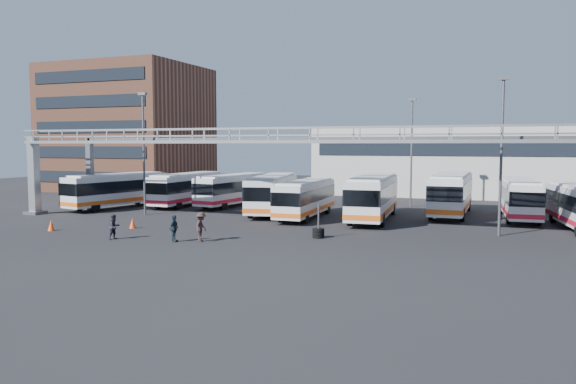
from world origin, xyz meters
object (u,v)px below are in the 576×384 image
(light_pole_left, at_px, (144,147))
(pedestrian_d, at_px, (174,228))
(bus_3, at_px, (272,192))
(pedestrian_c, at_px, (201,227))
(bus_0, at_px, (117,189))
(cone_right, at_px, (133,223))
(light_pole_back, at_px, (412,146))
(bus_5, at_px, (373,196))
(bus_4, at_px, (305,197))
(bus_2, at_px, (234,189))
(pedestrian_b, at_px, (114,227))
(light_pole_mid, at_px, (502,147))
(bus_1, at_px, (188,188))
(cone_left, at_px, (51,225))
(tire_stack, at_px, (318,232))
(bus_6, at_px, (451,192))
(bus_7, at_px, (519,197))

(light_pole_left, height_order, pedestrian_d, light_pole_left)
(bus_3, relative_size, pedestrian_c, 6.15)
(bus_0, xyz_separation_m, pedestrian_c, (16.46, -13.11, -0.88))
(light_pole_left, distance_m, bus_0, 7.44)
(cone_right, bearing_deg, pedestrian_c, -22.72)
(light_pole_back, xyz_separation_m, bus_5, (-1.33, -10.32, -3.81))
(bus_4, bearing_deg, bus_3, 151.70)
(light_pole_back, xyz_separation_m, bus_2, (-16.02, -5.32, -4.04))
(cone_right, bearing_deg, pedestrian_b, -66.73)
(cone_right, bearing_deg, light_pole_left, 119.02)
(pedestrian_c, height_order, cone_right, pedestrian_c)
(bus_5, bearing_deg, light_pole_back, 78.18)
(bus_3, height_order, pedestrian_b, bus_3)
(light_pole_mid, height_order, bus_0, light_pole_mid)
(bus_1, height_order, bus_4, bus_1)
(cone_left, bearing_deg, cone_right, 33.47)
(bus_1, distance_m, tire_stack, 22.33)
(pedestrian_c, bearing_deg, bus_6, -42.19)
(bus_3, height_order, pedestrian_c, bus_3)
(light_pole_left, distance_m, tire_stack, 19.09)
(light_pole_mid, height_order, cone_right, light_pole_mid)
(bus_5, relative_size, pedestrian_c, 6.41)
(pedestrian_b, bearing_deg, pedestrian_d, -69.08)
(light_pole_back, height_order, bus_2, light_pole_back)
(cone_right, bearing_deg, light_pole_back, 51.99)
(bus_0, distance_m, bus_7, 35.18)
(bus_6, height_order, pedestrian_b, bus_6)
(bus_6, bearing_deg, cone_right, -142.27)
(light_pole_left, bearing_deg, pedestrian_b, -63.14)
(bus_0, xyz_separation_m, tire_stack, (22.72, -9.24, -1.41))
(light_pole_left, height_order, bus_1, light_pole_left)
(bus_2, xyz_separation_m, bus_3, (5.71, -3.95, 0.13))
(light_pole_back, distance_m, bus_4, 13.53)
(bus_1, relative_size, bus_4, 1.03)
(light_pole_left, bearing_deg, bus_7, 16.06)
(bus_2, bearing_deg, tire_stack, -41.02)
(bus_3, bearing_deg, bus_6, 5.30)
(cone_left, bearing_deg, pedestrian_d, -4.27)
(pedestrian_b, relative_size, pedestrian_c, 0.87)
(cone_left, bearing_deg, bus_1, 88.91)
(bus_1, relative_size, cone_left, 14.05)
(bus_4, height_order, cone_left, bus_4)
(bus_1, xyz_separation_m, bus_6, (24.55, 1.40, 0.20))
(light_pole_left, relative_size, bus_0, 0.94)
(cone_left, distance_m, tire_stack, 18.46)
(light_pole_left, height_order, bus_6, light_pole_left)
(bus_4, xyz_separation_m, pedestrian_b, (-7.70, -14.04, -0.89))
(cone_left, distance_m, cone_right, 5.40)
(cone_left, bearing_deg, bus_6, 36.91)
(light_pole_back, distance_m, pedestrian_b, 29.34)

